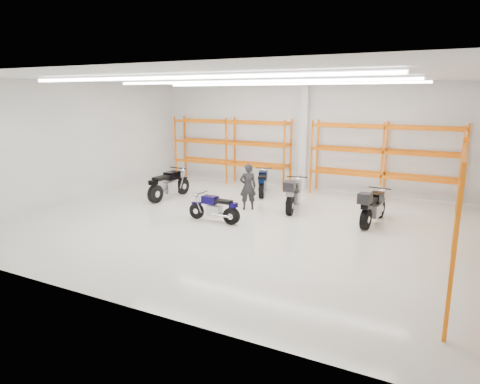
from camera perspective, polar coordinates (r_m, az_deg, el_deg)
The scene contains 12 objects.
ground at distance 13.74m, azimuth 0.23°, elevation -4.07°, with size 14.00×14.00×0.00m, color silver.
room_shell at distance 13.20m, azimuth 0.30°, elevation 9.73°, with size 14.02×12.02×4.51m.
motorcycle_main at distance 13.71m, azimuth -3.23°, elevation -2.27°, with size 1.87×0.62×0.92m.
motorcycle_back_a at distance 16.93m, azimuth -9.62°, elevation 0.87°, with size 0.78×2.36×1.16m.
motorcycle_back_b at distance 17.46m, azimuth 3.02°, elevation 1.18°, with size 0.95×2.00×1.02m.
motorcycle_back_c at distance 15.11m, azimuth 7.09°, elevation -0.36°, with size 0.86×2.33×1.20m.
motorcycle_back_d at distance 13.96m, azimuth 17.18°, elevation -2.00°, with size 0.73×2.28×1.17m.
standing_man at distance 15.11m, azimuth 1.06°, elevation 0.70°, with size 0.60×0.39×1.65m, color black.
structural_column at distance 18.60m, azimuth 8.53°, elevation 7.29°, with size 0.32×0.32×4.50m, color white.
pallet_racking_back_left at distance 19.71m, azimuth -1.28°, elevation 6.37°, with size 5.67×0.87×3.00m.
pallet_racking_back_right at distance 17.52m, azimuth 18.71°, elevation 4.90°, with size 5.67×0.87×3.00m.
pallet_racking_side at distance 11.91m, azimuth 29.19°, elevation 0.65°, with size 0.87×9.07×3.00m.
Camera 1 is at (6.01, -11.70, 3.98)m, focal length 32.00 mm.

